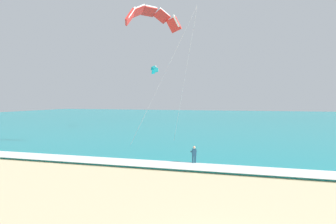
# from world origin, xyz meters

# --- Properties ---
(sea) EXTENTS (200.00, 120.00, 0.20)m
(sea) POSITION_xyz_m (0.00, 72.75, 0.10)
(sea) COLOR teal
(sea) RESTS_ON ground
(surf_foam) EXTENTS (200.00, 2.59, 0.04)m
(surf_foam) POSITION_xyz_m (0.00, 13.75, 0.22)
(surf_foam) COLOR white
(surf_foam) RESTS_ON sea
(surfboard) EXTENTS (0.98, 1.46, 0.09)m
(surfboard) POSITION_xyz_m (-4.03, 14.95, 0.03)
(surfboard) COLOR #239EC6
(surfboard) RESTS_ON ground
(kitesurfer) EXTENTS (0.66, 0.65, 1.69)m
(kitesurfer) POSITION_xyz_m (-4.04, 14.97, 0.94)
(kitesurfer) COLOR #143347
(kitesurfer) RESTS_ON ground
(kite_primary) EXTENTS (7.48, 6.34, 13.98)m
(kite_primary) POSITION_xyz_m (-9.37, 19.27, 14.15)
(kite_primary) COLOR red
(kite_distant) EXTENTS (2.35, 3.66, 1.43)m
(kite_distant) POSITION_xyz_m (-16.77, 41.93, 11.21)
(kite_distant) COLOR teal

